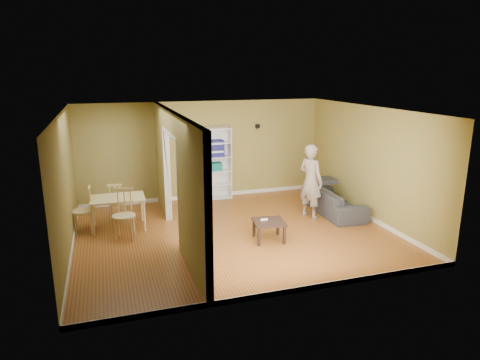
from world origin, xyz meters
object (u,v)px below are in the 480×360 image
chair_left (82,210)px  chair_far (117,201)px  person (311,175)px  chair_near (124,215)px  bookshelf (215,163)px  sofa (334,197)px  dining_table (118,201)px  coffee_table (269,224)px

chair_left → chair_far: (0.72, 0.59, -0.05)m
person → chair_far: person is taller
chair_near → chair_far: size_ratio=1.14×
bookshelf → person: bearing=-51.4°
sofa → bookshelf: bearing=52.4°
chair_far → dining_table: bearing=100.9°
sofa → person: (-0.70, -0.11, 0.64)m
bookshelf → chair_far: 2.84m
bookshelf → chair_far: size_ratio=2.13×
chair_near → chair_far: bearing=107.2°
bookshelf → chair_far: bearing=-159.1°
bookshelf → dining_table: 3.05m
dining_table → bookshelf: bearing=31.3°
dining_table → chair_far: bearing=91.4°
sofa → chair_far: chair_far is taller
dining_table → chair_far: (-0.01, 0.58, -0.18)m
coffee_table → chair_near: size_ratio=0.60×
person → chair_left: size_ratio=2.05×
sofa → coffee_table: bearing=121.0°
coffee_table → sofa: bearing=28.4°
bookshelf → chair_near: size_ratio=1.86×
sofa → chair_left: (-5.75, 0.47, 0.11)m
chair_near → dining_table: bearing=110.1°
chair_far → chair_left: bearing=49.0°
chair_left → coffee_table: bearing=66.2°
dining_table → chair_left: size_ratio=1.14×
person → chair_left: bearing=59.8°
person → chair_left: person is taller
dining_table → chair_left: 0.74m
coffee_table → chair_near: chair_near is taller
bookshelf → coffee_table: size_ratio=3.13×
sofa → chair_near: (-4.93, -0.17, 0.13)m
sofa → dining_table: size_ratio=1.80×
sofa → chair_far: (-5.03, 1.06, 0.06)m
coffee_table → chair_near: 2.97m
bookshelf → coffee_table: bookshelf is taller
person → bookshelf: person is taller
sofa → chair_far: 5.14m
dining_table → chair_near: bearing=-82.4°
person → sofa: bearing=-104.3°
person → coffee_table: person is taller
bookshelf → chair_near: 3.38m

